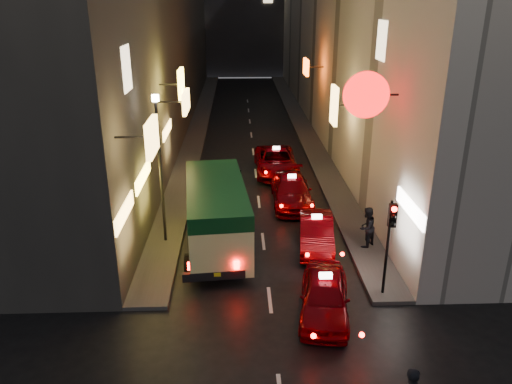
{
  "coord_description": "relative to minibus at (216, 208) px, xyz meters",
  "views": [
    {
      "loc": [
        -1.04,
        -6.34,
        9.86
      ],
      "look_at": [
        -0.31,
        13.0,
        2.3
      ],
      "focal_mm": 35.0,
      "sensor_mm": 36.0,
      "label": 1
    }
  ],
  "objects": [
    {
      "name": "building_left",
      "position": [
        -6.04,
        21.49,
        7.2
      ],
      "size": [
        7.54,
        52.0,
        18.0
      ],
      "color": "#373532",
      "rests_on": "ground"
    },
    {
      "name": "building_right",
      "position": [
        9.96,
        21.49,
        7.2
      ],
      "size": [
        8.09,
        52.0,
        18.0
      ],
      "color": "beige",
      "rests_on": "ground"
    },
    {
      "name": "sidewalk_left",
      "position": [
        -2.29,
        21.5,
        -1.72
      ],
      "size": [
        1.5,
        52.0,
        0.15
      ],
      "primitive_type": "cube",
      "color": "#43403E",
      "rests_on": "ground"
    },
    {
      "name": "sidewalk_right",
      "position": [
        6.21,
        21.5,
        -1.72
      ],
      "size": [
        1.5,
        52.0,
        0.15
      ],
      "primitive_type": "cube",
      "color": "#43403E",
      "rests_on": "ground"
    },
    {
      "name": "minibus",
      "position": [
        0.0,
        0.0,
        0.0
      ],
      "size": [
        2.93,
        6.81,
        2.85
      ],
      "color": "#E7E590",
      "rests_on": "ground"
    },
    {
      "name": "taxi_near",
      "position": [
        3.72,
        -4.85,
        -1.01
      ],
      "size": [
        2.82,
        5.23,
        1.75
      ],
      "color": "#680006",
      "rests_on": "ground"
    },
    {
      "name": "taxi_second",
      "position": [
        4.16,
        -0.05,
        -1.04
      ],
      "size": [
        2.46,
        4.93,
        1.68
      ],
      "color": "#680006",
      "rests_on": "ground"
    },
    {
      "name": "taxi_third",
      "position": [
        3.62,
        4.75,
        -0.99
      ],
      "size": [
        2.1,
        5.09,
        1.79
      ],
      "color": "#680006",
      "rests_on": "ground"
    },
    {
      "name": "taxi_far",
      "position": [
        3.2,
        9.55,
        -0.94
      ],
      "size": [
        2.25,
        5.39,
        1.88
      ],
      "color": "#680006",
      "rests_on": "ground"
    },
    {
      "name": "pedestrian_sidewalk",
      "position": [
        6.19,
        -0.38,
        -0.66
      ],
      "size": [
        0.86,
        0.84,
        1.97
      ],
      "primitive_type": "imported",
      "rotation": [
        0.0,
        0.0,
        3.89
      ],
      "color": "black",
      "rests_on": "sidewalk_right"
    },
    {
      "name": "traffic_light",
      "position": [
        5.96,
        -4.03,
        0.89
      ],
      "size": [
        0.26,
        0.43,
        3.5
      ],
      "color": "black",
      "rests_on": "sidewalk_right"
    },
    {
      "name": "lamp_post",
      "position": [
        -2.24,
        0.5,
        1.92
      ],
      "size": [
        0.28,
        0.28,
        6.22
      ],
      "color": "black",
      "rests_on": "sidewalk_left"
    }
  ]
}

